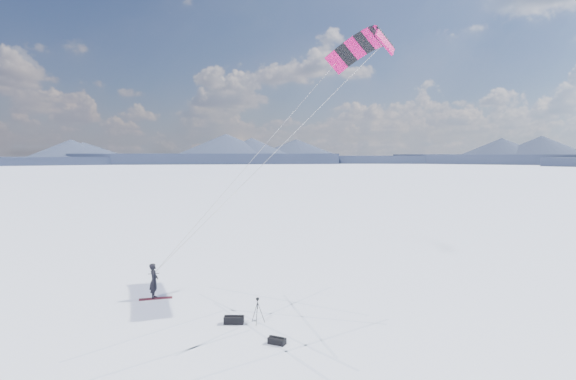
{
  "coord_description": "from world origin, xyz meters",
  "views": [
    {
      "loc": [
        2.75,
        -21.14,
        7.42
      ],
      "look_at": [
        3.6,
        5.0,
        5.4
      ],
      "focal_mm": 30.0,
      "sensor_mm": 36.0,
      "label": 1
    }
  ],
  "objects_px": {
    "gear_bag_a": "(234,320)",
    "gear_bag_b": "(277,341)",
    "tripod": "(258,307)",
    "snowboard": "(156,298)",
    "snowkiter": "(154,298)"
  },
  "relations": [
    {
      "from": "snowboard",
      "to": "gear_bag_b",
      "type": "relative_size",
      "value": 2.17
    },
    {
      "from": "snowkiter",
      "to": "gear_bag_b",
      "type": "distance_m",
      "value": 8.71
    },
    {
      "from": "snowkiter",
      "to": "gear_bag_a",
      "type": "distance_m",
      "value": 5.79
    },
    {
      "from": "gear_bag_b",
      "to": "gear_bag_a",
      "type": "bearing_deg",
      "value": 156.6
    },
    {
      "from": "snowboard",
      "to": "gear_bag_b",
      "type": "xyz_separation_m",
      "value": [
        6.12,
        -6.0,
        0.11
      ]
    },
    {
      "from": "gear_bag_a",
      "to": "snowkiter",
      "type": "bearing_deg",
      "value": 141.93
    },
    {
      "from": "gear_bag_a",
      "to": "gear_bag_b",
      "type": "height_order",
      "value": "gear_bag_a"
    },
    {
      "from": "snowboard",
      "to": "tripod",
      "type": "height_order",
      "value": "tripod"
    },
    {
      "from": "snowboard",
      "to": "tripod",
      "type": "distance_m",
      "value": 6.49
    },
    {
      "from": "snowkiter",
      "to": "gear_bag_b",
      "type": "xyz_separation_m",
      "value": [
        6.22,
        -6.1,
        0.14
      ]
    },
    {
      "from": "snowkiter",
      "to": "tripod",
      "type": "distance_m",
      "value": 6.63
    },
    {
      "from": "tripod",
      "to": "gear_bag_a",
      "type": "height_order",
      "value": "tripod"
    },
    {
      "from": "tripod",
      "to": "snowboard",
      "type": "bearing_deg",
      "value": 124.94
    },
    {
      "from": "gear_bag_a",
      "to": "gear_bag_b",
      "type": "distance_m",
      "value": 2.96
    },
    {
      "from": "tripod",
      "to": "gear_bag_b",
      "type": "relative_size",
      "value": 1.51
    }
  ]
}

